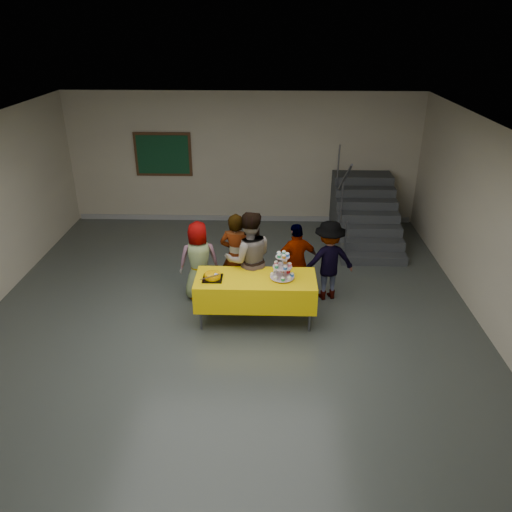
{
  "coord_description": "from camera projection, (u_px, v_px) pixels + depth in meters",
  "views": [
    {
      "loc": [
        0.63,
        -6.23,
        4.41
      ],
      "look_at": [
        0.42,
        0.8,
        1.05
      ],
      "focal_mm": 35.0,
      "sensor_mm": 36.0,
      "label": 1
    }
  ],
  "objects": [
    {
      "name": "bake_table",
      "position": [
        256.0,
        290.0,
        7.82
      ],
      "size": [
        1.88,
        0.78,
        0.77
      ],
      "color": "#595960",
      "rests_on": "ground"
    },
    {
      "name": "staircase",
      "position": [
        364.0,
        215.0,
        10.97
      ],
      "size": [
        1.3,
        2.4,
        2.04
      ],
      "color": "#424447",
      "rests_on": "ground"
    },
    {
      "name": "room_shell",
      "position": [
        223.0,
        208.0,
        6.63
      ],
      "size": [
        10.0,
        10.04,
        3.02
      ],
      "color": "#4C514C",
      "rests_on": "ground"
    },
    {
      "name": "cupcake_stand",
      "position": [
        282.0,
        268.0,
        7.64
      ],
      "size": [
        0.38,
        0.38,
        0.44
      ],
      "color": "silver",
      "rests_on": "bake_table"
    },
    {
      "name": "schoolchild_e",
      "position": [
        328.0,
        260.0,
        8.43
      ],
      "size": [
        1.01,
        0.72,
        1.41
      ],
      "primitive_type": "imported",
      "rotation": [
        0.0,
        0.0,
        3.37
      ],
      "color": "slate",
      "rests_on": "ground"
    },
    {
      "name": "schoolchild_c",
      "position": [
        249.0,
        260.0,
        8.18
      ],
      "size": [
        0.9,
        0.76,
        1.66
      ],
      "primitive_type": "imported",
      "rotation": [
        0.0,
        0.0,
        3.31
      ],
      "color": "slate",
      "rests_on": "ground"
    },
    {
      "name": "schoolchild_d",
      "position": [
        296.0,
        262.0,
        8.43
      ],
      "size": [
        0.87,
        0.59,
        1.37
      ],
      "primitive_type": "imported",
      "rotation": [
        0.0,
        0.0,
        3.5
      ],
      "color": "slate",
      "rests_on": "ground"
    },
    {
      "name": "bear_cake",
      "position": [
        213.0,
        276.0,
        7.68
      ],
      "size": [
        0.32,
        0.36,
        0.12
      ],
      "color": "black",
      "rests_on": "bake_table"
    },
    {
      "name": "schoolchild_a",
      "position": [
        199.0,
        261.0,
        8.45
      ],
      "size": [
        0.75,
        0.56,
        1.39
      ],
      "primitive_type": "imported",
      "rotation": [
        0.0,
        0.0,
        3.33
      ],
      "color": "slate",
      "rests_on": "ground"
    },
    {
      "name": "schoolchild_b",
      "position": [
        236.0,
        256.0,
        8.45
      ],
      "size": [
        0.63,
        0.48,
        1.53
      ],
      "primitive_type": "imported",
      "rotation": [
        0.0,
        0.0,
        2.91
      ],
      "color": "slate",
      "rests_on": "ground"
    },
    {
      "name": "noticeboard",
      "position": [
        163.0,
        154.0,
        11.37
      ],
      "size": [
        1.3,
        0.05,
        1.0
      ],
      "color": "#472B16",
      "rests_on": "ground"
    }
  ]
}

